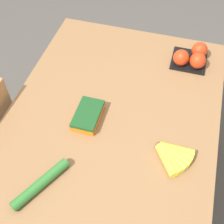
{
  "coord_description": "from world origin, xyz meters",
  "views": [
    {
      "loc": [
        -0.85,
        -0.24,
        1.91
      ],
      "look_at": [
        0.0,
        0.0,
        0.81
      ],
      "focal_mm": 50.0,
      "sensor_mm": 36.0,
      "label": 1
    }
  ],
  "objects_px": {
    "carrot_bag": "(88,115)",
    "banana_bunch": "(172,155)",
    "tomato_pack": "(192,57)",
    "cucumber_near": "(41,184)"
  },
  "relations": [
    {
      "from": "banana_bunch",
      "to": "cucumber_near",
      "type": "relative_size",
      "value": 0.65
    },
    {
      "from": "banana_bunch",
      "to": "carrot_bag",
      "type": "bearing_deg",
      "value": 75.84
    },
    {
      "from": "tomato_pack",
      "to": "cucumber_near",
      "type": "distance_m",
      "value": 0.99
    },
    {
      "from": "banana_bunch",
      "to": "cucumber_near",
      "type": "height_order",
      "value": "same"
    },
    {
      "from": "carrot_bag",
      "to": "banana_bunch",
      "type": "bearing_deg",
      "value": -104.16
    },
    {
      "from": "banana_bunch",
      "to": "carrot_bag",
      "type": "xyz_separation_m",
      "value": [
        0.1,
        0.4,
        0.01
      ]
    },
    {
      "from": "tomato_pack",
      "to": "carrot_bag",
      "type": "distance_m",
      "value": 0.65
    },
    {
      "from": "banana_bunch",
      "to": "tomato_pack",
      "type": "xyz_separation_m",
      "value": [
        0.61,
        -0.01,
        0.02
      ]
    },
    {
      "from": "banana_bunch",
      "to": "tomato_pack",
      "type": "distance_m",
      "value": 0.61
    },
    {
      "from": "cucumber_near",
      "to": "carrot_bag",
      "type": "bearing_deg",
      "value": -10.69
    }
  ]
}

